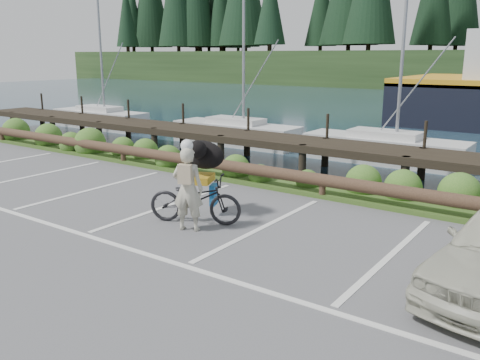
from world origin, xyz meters
name	(u,v)px	position (x,y,z in m)	size (l,w,h in m)	color
ground	(200,259)	(0.00, 0.00, 0.00)	(72.00, 72.00, 0.00)	#515154
vegetation_strip	(335,190)	(0.00, 5.30, 0.05)	(34.00, 1.60, 0.10)	#3D5B21
log_rail	(322,198)	(0.00, 4.60, 0.00)	(32.00, 0.30, 0.60)	#443021
bicycle	(195,199)	(-1.30, 1.41, 0.51)	(0.67, 1.93, 1.01)	black
cyclist	(188,189)	(-1.12, 1.00, 0.84)	(0.61, 0.40, 1.67)	#B9B59D
dog	(203,155)	(-1.54, 1.98, 1.32)	(1.05, 0.51, 0.61)	black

